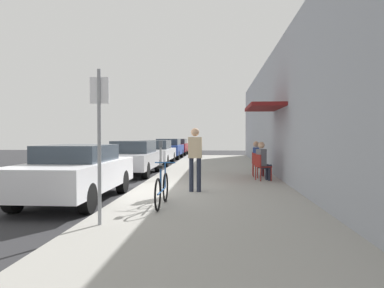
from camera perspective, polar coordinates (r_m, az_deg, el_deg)
ground_plane at (r=10.33m, az=-9.33°, el=-7.69°), size 60.00×60.00×0.00m
sidewalk_slab at (r=12.02m, az=3.49°, el=-6.12°), size 4.50×32.00×0.12m
building_facade at (r=12.17m, az=14.90°, el=5.27°), size 1.40×32.00×4.92m
parked_car_0 at (r=9.34m, az=-17.81°, el=-4.17°), size 1.80×4.40×1.38m
parked_car_1 at (r=15.11m, az=-9.21°, el=-2.08°), size 1.80×4.40×1.40m
parked_car_2 at (r=20.23m, az=-5.80°, el=-1.26°), size 1.80×4.40×1.37m
parked_car_3 at (r=25.52m, az=-3.73°, el=-0.68°), size 1.80×4.40×1.41m
parked_car_4 at (r=30.75m, az=-2.39°, el=-0.37°), size 1.80×4.40×1.36m
parking_meter at (r=12.21m, az=-4.98°, el=-2.11°), size 0.12×0.10×1.32m
street_sign at (r=6.22m, az=-14.43°, el=1.53°), size 0.32×0.06×2.60m
bicycle_0 at (r=7.72m, az=-4.77°, el=-7.13°), size 0.46×1.71×0.90m
cafe_chair_0 at (r=12.27m, az=10.87°, el=-3.34°), size 0.56×0.56×0.87m
seated_patron_0 at (r=12.28m, az=11.13°, el=-2.44°), size 0.51×0.47×1.29m
cafe_chair_1 at (r=13.10m, az=10.43°, el=-3.05°), size 0.55×0.55×0.87m
cafe_chair_2 at (r=13.87m, az=10.07°, el=-2.81°), size 0.50×0.50×0.87m
seated_patron_2 at (r=13.85m, az=10.32°, el=-2.02°), size 0.47×0.41×1.29m
pedestrian_standing at (r=9.62m, az=0.49°, el=-1.63°), size 0.36×0.22×1.70m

